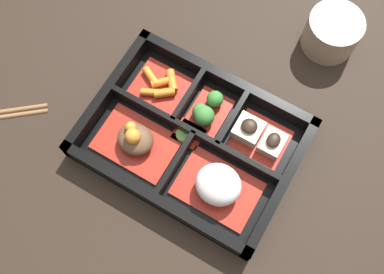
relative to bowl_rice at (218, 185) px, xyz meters
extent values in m
plane|color=black|center=(0.07, -0.05, -0.03)|extent=(3.00, 3.00, 0.00)
cube|color=black|center=(0.07, -0.05, -0.03)|extent=(0.31, 0.23, 0.01)
cube|color=black|center=(0.07, -0.15, -0.01)|extent=(0.31, 0.01, 0.04)
cube|color=black|center=(0.07, 0.06, -0.01)|extent=(0.31, 0.01, 0.04)
cube|color=black|center=(-0.08, -0.05, -0.01)|extent=(0.01, 0.23, 0.04)
cube|color=black|center=(0.22, -0.05, -0.01)|extent=(0.01, 0.23, 0.04)
cube|color=black|center=(0.07, -0.05, -0.01)|extent=(0.28, 0.01, 0.04)
cube|color=black|center=(0.03, -0.10, -0.01)|extent=(0.01, 0.09, 0.04)
cube|color=black|center=(0.11, -0.10, -0.01)|extent=(0.01, 0.09, 0.04)
cube|color=black|center=(0.07, 0.00, -0.01)|extent=(0.01, 0.10, 0.04)
cube|color=maroon|center=(0.00, 0.00, -0.02)|extent=(0.12, 0.08, 0.01)
ellipsoid|color=silver|center=(0.00, 0.00, 0.01)|extent=(0.07, 0.06, 0.04)
cube|color=maroon|center=(0.14, 0.00, -0.02)|extent=(0.12, 0.08, 0.01)
ellipsoid|color=brown|center=(0.14, 0.00, 0.00)|extent=(0.05, 0.05, 0.03)
sphere|color=orange|center=(0.14, 0.00, 0.02)|extent=(0.02, 0.02, 0.02)
sphere|color=orange|center=(0.15, -0.01, 0.01)|extent=(0.02, 0.02, 0.02)
cube|color=maroon|center=(-0.02, -0.10, -0.02)|extent=(0.08, 0.07, 0.01)
cube|color=beige|center=(-0.04, -0.10, -0.01)|extent=(0.03, 0.04, 0.02)
ellipsoid|color=black|center=(-0.04, -0.10, 0.01)|extent=(0.02, 0.02, 0.01)
cube|color=beige|center=(0.00, -0.10, -0.01)|extent=(0.04, 0.04, 0.02)
ellipsoid|color=black|center=(0.00, -0.10, 0.01)|extent=(0.02, 0.02, 0.01)
cube|color=maroon|center=(0.07, -0.10, -0.02)|extent=(0.05, 0.07, 0.01)
sphere|color=#387A33|center=(0.07, -0.11, 0.00)|extent=(0.03, 0.03, 0.03)
sphere|color=#387A33|center=(0.07, -0.08, 0.00)|extent=(0.03, 0.03, 0.03)
sphere|color=#387A33|center=(0.08, -0.09, 0.00)|extent=(0.03, 0.03, 0.03)
sphere|color=#387A33|center=(0.07, -0.08, 0.00)|extent=(0.03, 0.03, 0.03)
cube|color=maroon|center=(0.16, -0.10, -0.02)|extent=(0.08, 0.07, 0.01)
cylinder|color=orange|center=(0.17, -0.10, -0.01)|extent=(0.04, 0.03, 0.01)
cylinder|color=orange|center=(0.16, -0.10, -0.01)|extent=(0.03, 0.03, 0.01)
cylinder|color=orange|center=(0.14, -0.09, -0.01)|extent=(0.03, 0.03, 0.01)
cylinder|color=orange|center=(0.16, -0.08, -0.01)|extent=(0.04, 0.03, 0.01)
cylinder|color=orange|center=(0.14, -0.11, -0.01)|extent=(0.03, 0.03, 0.01)
cube|color=maroon|center=(0.08, -0.05, -0.02)|extent=(0.04, 0.04, 0.01)
cylinder|color=#75A84C|center=(0.08, -0.05, -0.01)|extent=(0.03, 0.03, 0.01)
cylinder|color=#75A84C|center=(0.08, -0.05, -0.01)|extent=(0.03, 0.03, 0.01)
cylinder|color=gray|center=(-0.04, -0.31, 0.00)|extent=(0.09, 0.09, 0.06)
cylinder|color=#597A38|center=(-0.04, -0.31, 0.03)|extent=(0.07, 0.07, 0.01)
camera|label=1|loc=(-0.04, 0.14, 0.61)|focal=42.00mm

